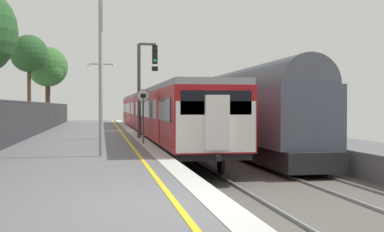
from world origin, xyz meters
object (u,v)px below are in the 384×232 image
Objects in this scene: freight_train_adjacent_track at (184,108)px; background_tree_left at (48,68)px; platform_lamp_mid at (101,58)px; signal_gantry at (144,79)px; background_tree_right at (28,55)px; commuter_train_at_platform at (155,113)px; speed_limit_sign at (143,109)px; platform_lamp_far at (101,89)px.

freight_train_adjacent_track is 8.42× the size of background_tree_left.
background_tree_left is at bearing 178.90° from freight_train_adjacent_track.
signal_gantry is at bearing 76.57° from platform_lamp_mid.
background_tree_right is (-5.91, 25.61, 2.59)m from platform_lamp_mid.
speed_limit_sign is (-1.85, -12.55, 0.32)m from commuter_train_at_platform.
freight_train_adjacent_track reaches higher than speed_limit_sign.
speed_limit_sign is at bearing -98.37° from commuter_train_at_platform.
freight_train_adjacent_track is 7.90× the size of background_tree_right.
signal_gantry is 18.31m from background_tree_right.
signal_gantry reaches higher than freight_train_adjacent_track.
background_tree_left is (-4.73, 29.87, 1.84)m from platform_lamp_mid.
background_tree_right reaches higher than platform_lamp_far.
commuter_train_at_platform is 4.95m from platform_lamp_far.
background_tree_left is (-4.73, 9.03, 2.20)m from platform_lamp_far.
commuter_train_at_platform is 5.51× the size of background_tree_left.
commuter_train_at_platform is at bearing 78.34° from platform_lamp_mid.
freight_train_adjacent_track is 11.80m from platform_lamp_far.
commuter_train_at_platform is 12.22m from freight_train_adjacent_track.
freight_train_adjacent_track is 12.07× the size of platform_lamp_far.
signal_gantry is (-1.48, -8.63, 1.90)m from commuter_train_at_platform.
speed_limit_sign is 25.47m from background_tree_left.
background_tree_left reaches higher than platform_lamp_far.
platform_lamp_far reaches higher than freight_train_adjacent_track.
signal_gantry is at bearing -99.70° from commuter_train_at_platform.
commuter_train_at_platform is 5.17× the size of background_tree_right.
background_tree_right is at bearing 111.22° from speed_limit_sign.
commuter_train_at_platform is at bearing -37.97° from background_tree_right.
platform_lamp_mid is 26.41m from background_tree_right.
background_tree_left is (-6.62, 24.34, 3.58)m from speed_limit_sign.
platform_lamp_mid reaches higher than freight_train_adjacent_track.
freight_train_adjacent_track is at bearing 75.36° from platform_lamp_mid.
platform_lamp_mid is at bearing -81.01° from background_tree_left.
platform_lamp_mid is at bearing -90.00° from platform_lamp_far.
background_tree_right reaches higher than speed_limit_sign.
platform_lamp_far is at bearing 143.57° from commuter_train_at_platform.
background_tree_right is at bearing 102.98° from platform_lamp_mid.
background_tree_right is (-8.16, 16.16, 2.75)m from signal_gantry.
signal_gantry is 1.02× the size of platform_lamp_far.
speed_limit_sign is 0.33× the size of background_tree_right.
platform_lamp_mid reaches higher than commuter_train_at_platform.
background_tree_left is (-12.47, 0.24, 3.62)m from freight_train_adjacent_track.
commuter_train_at_platform is at bearing -109.13° from freight_train_adjacent_track.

